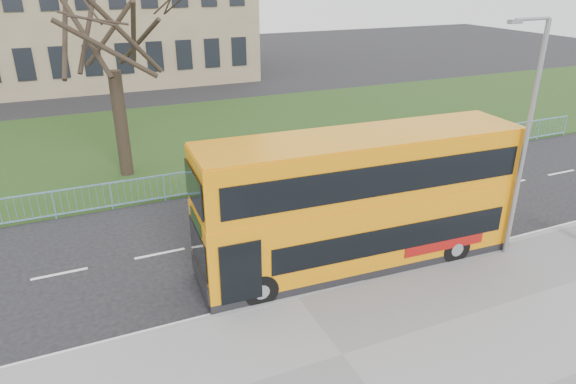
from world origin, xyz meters
name	(u,v)px	position (x,y,z in m)	size (l,w,h in m)	color
ground	(275,272)	(0.00, 0.00, 0.00)	(120.00, 120.00, 0.00)	black
kerb	(297,297)	(0.00, -1.55, 0.07)	(80.00, 0.20, 0.14)	gray
grass_verge	(174,140)	(0.00, 14.30, 0.04)	(80.00, 15.40, 0.08)	#203C16
guard_railing	(214,180)	(0.00, 6.60, 0.55)	(40.00, 0.12, 1.10)	#75ABD0
bare_tree	(111,49)	(-3.00, 10.00, 5.49)	(7.57, 7.57, 10.82)	black
yellow_bus	(361,198)	(2.54, -0.51, 2.20)	(9.87, 2.79, 4.09)	orange
street_lamp	(525,134)	(7.01, -2.02, 4.04)	(1.52, 0.21, 7.16)	gray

